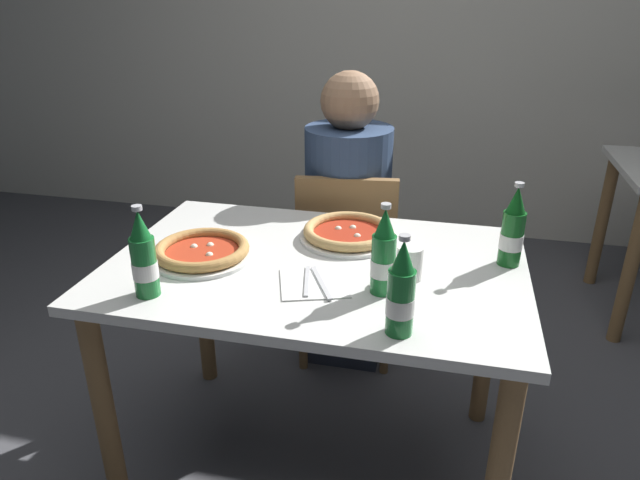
{
  "coord_description": "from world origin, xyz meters",
  "views": [
    {
      "loc": [
        0.36,
        -1.46,
        1.49
      ],
      "look_at": [
        0.0,
        0.05,
        0.8
      ],
      "focal_mm": 32.15,
      "sensor_mm": 36.0,
      "label": 1
    }
  ],
  "objects": [
    {
      "name": "ground_plane",
      "position": [
        0.0,
        0.0,
        0.0
      ],
      "size": [
        8.0,
        8.0,
        0.0
      ],
      "primitive_type": "plane",
      "color": "#4C4C51"
    },
    {
      "name": "pizza_marinara_far",
      "position": [
        0.06,
        0.19,
        0.77
      ],
      "size": [
        0.31,
        0.31,
        0.04
      ],
      "color": "white",
      "rests_on": "dining_table_main"
    },
    {
      "name": "beer_bottle_center",
      "position": [
        -0.38,
        -0.28,
        0.85
      ],
      "size": [
        0.07,
        0.07,
        0.25
      ],
      "color": "#196B2D",
      "rests_on": "dining_table_main"
    },
    {
      "name": "diner_seated",
      "position": [
        -0.03,
        0.66,
        0.58
      ],
      "size": [
        0.34,
        0.34,
        1.21
      ],
      "color": "#2D3342",
      "rests_on": "ground_plane"
    },
    {
      "name": "back_wall_tiled",
      "position": [
        0.0,
        2.2,
        1.3
      ],
      "size": [
        7.0,
        0.1,
        2.6
      ],
      "primitive_type": "cube",
      "color": "silver",
      "rests_on": "ground_plane"
    },
    {
      "name": "chair_behind_table",
      "position": [
        -0.02,
        0.61,
        0.48
      ],
      "size": [
        0.45,
        0.45,
        0.85
      ],
      "rotation": [
        0.0,
        0.0,
        3.28
      ],
      "color": "olive",
      "rests_on": "ground_plane"
    },
    {
      "name": "napkin_with_cutlery",
      "position": [
        0.03,
        -0.13,
        0.75
      ],
      "size": [
        0.23,
        0.23,
        0.01
      ],
      "color": "white",
      "rests_on": "dining_table_main"
    },
    {
      "name": "beer_bottle_extra",
      "position": [
        0.54,
        0.12,
        0.85
      ],
      "size": [
        0.07,
        0.07,
        0.25
      ],
      "color": "#14591E",
      "rests_on": "dining_table_main"
    },
    {
      "name": "beer_bottle_right",
      "position": [
        0.27,
        -0.31,
        0.85
      ],
      "size": [
        0.07,
        0.07,
        0.25
      ],
      "color": "#196B2D",
      "rests_on": "dining_table_main"
    },
    {
      "name": "paper_cup",
      "position": [
        0.27,
        -0.04,
        0.8
      ],
      "size": [
        0.07,
        0.07,
        0.09
      ],
      "primitive_type": "cylinder",
      "color": "white",
      "rests_on": "dining_table_main"
    },
    {
      "name": "beer_bottle_left",
      "position": [
        0.21,
        -0.13,
        0.85
      ],
      "size": [
        0.07,
        0.07,
        0.25
      ],
      "color": "#196B2D",
      "rests_on": "dining_table_main"
    },
    {
      "name": "dining_table_main",
      "position": [
        0.0,
        0.0,
        0.64
      ],
      "size": [
        1.2,
        0.8,
        0.75
      ],
      "color": "silver",
      "rests_on": "ground_plane"
    },
    {
      "name": "pizza_margherita_near",
      "position": [
        -0.34,
        -0.05,
        0.77
      ],
      "size": [
        0.3,
        0.3,
        0.04
      ],
      "color": "white",
      "rests_on": "dining_table_main"
    }
  ]
}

